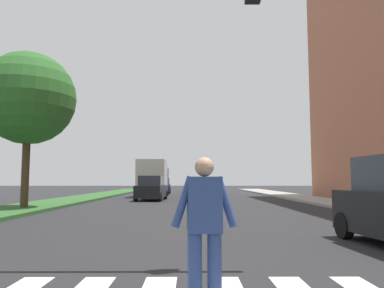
# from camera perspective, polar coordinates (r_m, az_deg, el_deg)

# --- Properties ---
(ground_plane) EXTENTS (140.00, 140.00, 0.00)m
(ground_plane) POSITION_cam_1_polar(r_m,az_deg,el_deg) (26.15, -0.26, -8.58)
(ground_plane) COLOR #262628
(median_strip) EXTENTS (3.18, 64.00, 0.15)m
(median_strip) POSITION_cam_1_polar(r_m,az_deg,el_deg) (25.45, -18.97, -8.21)
(median_strip) COLOR #2D5B28
(median_strip) RESTS_ON ground_plane
(tree_far) EXTENTS (4.52, 4.52, 7.53)m
(tree_far) POSITION_cam_1_polar(r_m,az_deg,el_deg) (20.24, -23.39, 6.31)
(tree_far) COLOR #4C3823
(tree_far) RESTS_ON median_strip
(sidewalk_right) EXTENTS (3.00, 64.00, 0.15)m
(sidewalk_right) POSITION_cam_1_polar(r_m,az_deg,el_deg) (25.66, 19.59, -8.16)
(sidewalk_right) COLOR #9E9991
(sidewalk_right) RESTS_ON ground_plane
(pedestrian_performer) EXTENTS (0.75, 0.27, 1.69)m
(pedestrian_performer) POSITION_cam_1_polar(r_m,az_deg,el_deg) (4.32, 1.90, -12.07)
(pedestrian_performer) COLOR #334C8C
(pedestrian_performer) RESTS_ON ground_plane
(sedan_midblock) EXTENTS (2.03, 4.35, 1.73)m
(sedan_midblock) POSITION_cam_1_polar(r_m,az_deg,el_deg) (27.14, -6.11, -6.75)
(sedan_midblock) COLOR black
(sedan_midblock) RESTS_ON ground_plane
(sedan_distant) EXTENTS (2.07, 4.34, 1.65)m
(sedan_distant) POSITION_cam_1_polar(r_m,az_deg,el_deg) (41.54, -4.57, -6.34)
(sedan_distant) COLOR navy
(sedan_distant) RESTS_ON ground_plane
(truck_box_delivery) EXTENTS (2.40, 6.20, 3.10)m
(truck_box_delivery) POSITION_cam_1_polar(r_m,az_deg,el_deg) (33.25, -5.83, -5.07)
(truck_box_delivery) COLOR navy
(truck_box_delivery) RESTS_ON ground_plane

